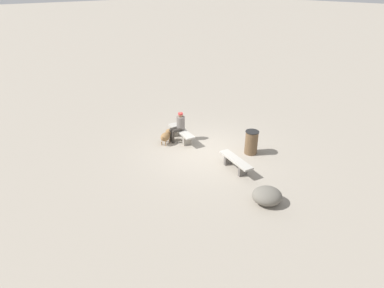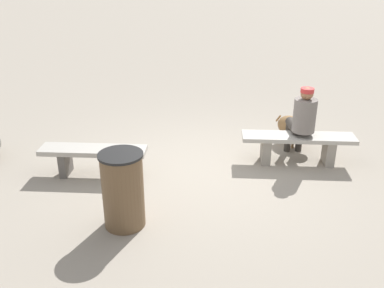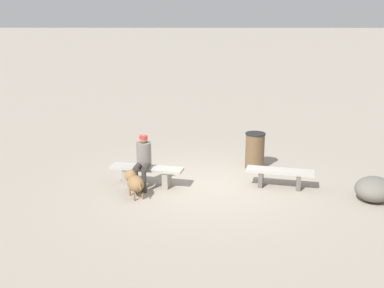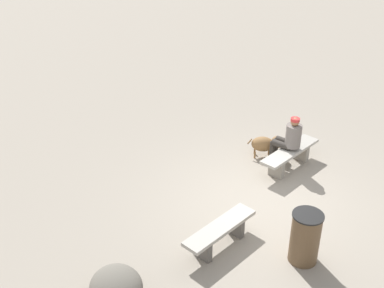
{
  "view_description": "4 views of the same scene",
  "coord_description": "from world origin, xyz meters",
  "px_view_note": "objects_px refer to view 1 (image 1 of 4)",
  "views": [
    {
      "loc": [
        -8.19,
        7.94,
        6.23
      ],
      "look_at": [
        -0.13,
        0.83,
        0.7
      ],
      "focal_mm": 29.82,
      "sensor_mm": 36.0,
      "label": 1
    },
    {
      "loc": [
        -1.14,
        -5.9,
        3.08
      ],
      "look_at": [
        -0.35,
        -0.89,
        0.84
      ],
      "focal_mm": 40.07,
      "sensor_mm": 36.0,
      "label": 2
    },
    {
      "loc": [
        0.25,
        10.42,
        4.1
      ],
      "look_at": [
        0.41,
        -0.69,
        0.85
      ],
      "focal_mm": 42.84,
      "sensor_mm": 36.0,
      "label": 3
    },
    {
      "loc": [
        -7.71,
        -3.0,
        5.82
      ],
      "look_at": [
        0.6,
        2.08,
        0.46
      ],
      "focal_mm": 44.85,
      "sensor_mm": 36.0,
      "label": 4
    }
  ],
  "objects_px": {
    "dog": "(166,136)",
    "bench_left": "(236,162)",
    "trash_bin": "(251,142)",
    "bench_right": "(181,133)",
    "boulder": "(267,196)",
    "seated_person": "(179,125)"
  },
  "relations": [
    {
      "from": "bench_right",
      "to": "seated_person",
      "type": "xyz_separation_m",
      "value": [
        0.07,
        0.08,
        0.4
      ]
    },
    {
      "from": "bench_left",
      "to": "boulder",
      "type": "relative_size",
      "value": 1.75
    },
    {
      "from": "seated_person",
      "to": "trash_bin",
      "type": "height_order",
      "value": "seated_person"
    },
    {
      "from": "dog",
      "to": "trash_bin",
      "type": "distance_m",
      "value": 3.58
    },
    {
      "from": "seated_person",
      "to": "boulder",
      "type": "relative_size",
      "value": 1.35
    },
    {
      "from": "bench_right",
      "to": "trash_bin",
      "type": "xyz_separation_m",
      "value": [
        -2.76,
        -1.33,
        0.15
      ]
    },
    {
      "from": "bench_right",
      "to": "seated_person",
      "type": "bearing_deg",
      "value": 64.38
    },
    {
      "from": "trash_bin",
      "to": "boulder",
      "type": "distance_m",
      "value": 3.25
    },
    {
      "from": "bench_left",
      "to": "dog",
      "type": "relative_size",
      "value": 2.08
    },
    {
      "from": "bench_left",
      "to": "boulder",
      "type": "bearing_deg",
      "value": 171.3
    },
    {
      "from": "bench_right",
      "to": "seated_person",
      "type": "relative_size",
      "value": 1.45
    },
    {
      "from": "dog",
      "to": "bench_left",
      "type": "bearing_deg",
      "value": -105.74
    },
    {
      "from": "bench_right",
      "to": "trash_bin",
      "type": "bearing_deg",
      "value": -141.85
    },
    {
      "from": "bench_left",
      "to": "boulder",
      "type": "xyz_separation_m",
      "value": [
        -1.98,
        0.76,
        -0.06
      ]
    },
    {
      "from": "bench_right",
      "to": "boulder",
      "type": "xyz_separation_m",
      "value": [
        -5.18,
        0.83,
        -0.07
      ]
    },
    {
      "from": "dog",
      "to": "trash_bin",
      "type": "bearing_deg",
      "value": -81.64
    },
    {
      "from": "seated_person",
      "to": "trash_bin",
      "type": "distance_m",
      "value": 3.17
    },
    {
      "from": "seated_person",
      "to": "boulder",
      "type": "bearing_deg",
      "value": 178.8
    },
    {
      "from": "bench_left",
      "to": "trash_bin",
      "type": "distance_m",
      "value": 1.48
    },
    {
      "from": "seated_person",
      "to": "bench_left",
      "type": "bearing_deg",
      "value": -172.86
    },
    {
      "from": "bench_right",
      "to": "dog",
      "type": "bearing_deg",
      "value": 85.43
    },
    {
      "from": "bench_left",
      "to": "seated_person",
      "type": "relative_size",
      "value": 1.3
    }
  ]
}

